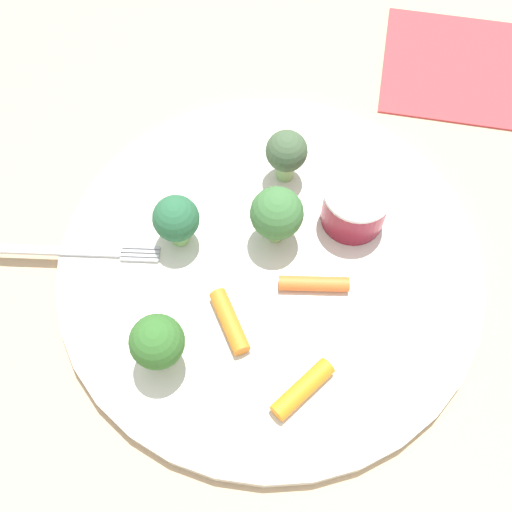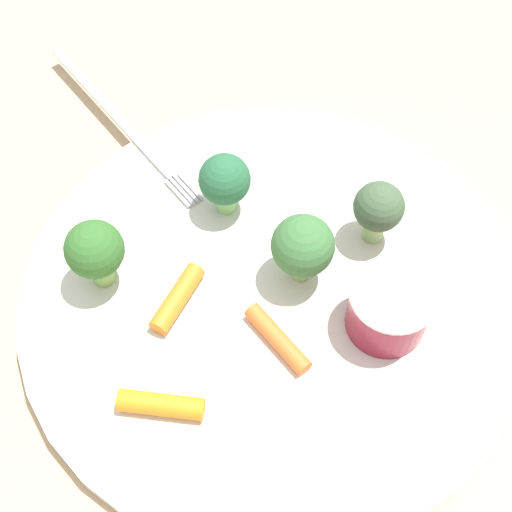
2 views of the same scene
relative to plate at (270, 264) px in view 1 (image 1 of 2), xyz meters
The scene contains 12 objects.
ground_plane 0.01m from the plate, ahead, with size 2.40×2.40×0.00m, color tan.
plate is the anchor object (origin of this frame).
sauce_cup 0.07m from the plate, 114.63° to the right, with size 0.05×0.05×0.04m.
broccoli_floret_0 0.08m from the plate, 63.38° to the right, with size 0.03×0.03×0.05m.
broccoli_floret_1 0.04m from the plate, 65.56° to the right, with size 0.04×0.04×0.05m.
broccoli_floret_2 0.08m from the plate, 21.03° to the left, with size 0.03×0.03×0.05m.
broccoli_floret_3 0.11m from the plate, 81.89° to the left, with size 0.04×0.04×0.05m.
carrot_stick_0 0.04m from the plate, behind, with size 0.01×0.01×0.05m, color orange.
carrot_stick_1 0.06m from the plate, 96.46° to the left, with size 0.01×0.01×0.05m, color orange.
carrot_stick_2 0.10m from the plate, 137.15° to the left, with size 0.01×0.01×0.05m, color orange.
fork 0.17m from the plate, 33.49° to the left, with size 0.16×0.11×0.00m.
napkin 0.27m from the plate, 96.84° to the right, with size 0.16×0.13×0.00m, color #B53B3F.
Camera 1 is at (-0.11, 0.17, 0.40)m, focal length 42.38 mm.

